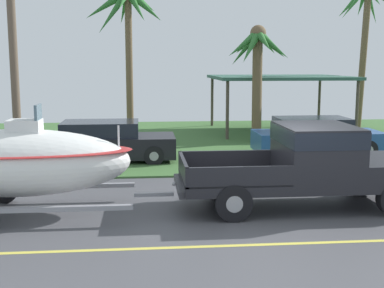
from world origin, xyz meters
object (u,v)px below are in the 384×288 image
(pickup_truck_towing, at_px, (314,162))
(parked_sedan_near, at_px, (316,137))
(palm_tree_near_left, at_px, (127,18))
(palm_tree_far_left, at_px, (257,54))
(carport_awning, at_px, (279,79))
(boat_on_trailer, at_px, (14,162))
(parked_sedan_far, at_px, (106,142))
(utility_pole, at_px, (12,22))
(palm_tree_near_right, at_px, (366,17))

(pickup_truck_towing, height_order, parked_sedan_near, pickup_truck_towing)
(palm_tree_near_left, xyz_separation_m, palm_tree_far_left, (5.25, -0.80, -1.46))
(carport_awning, relative_size, palm_tree_far_left, 1.29)
(parked_sedan_near, bearing_deg, boat_on_trailer, -144.19)
(boat_on_trailer, relative_size, palm_tree_near_left, 0.98)
(pickup_truck_towing, height_order, carport_awning, carport_awning)
(carport_awning, distance_m, palm_tree_near_left, 7.92)
(parked_sedan_far, height_order, utility_pole, utility_pole)
(utility_pole, bearing_deg, palm_tree_near_right, 32.90)
(palm_tree_near_right, bearing_deg, utility_pole, -147.10)
(parked_sedan_near, distance_m, carport_awning, 6.62)
(pickup_truck_towing, bearing_deg, boat_on_trailer, -180.00)
(boat_on_trailer, distance_m, palm_tree_near_left, 11.31)
(carport_awning, distance_m, palm_tree_far_left, 3.92)
(pickup_truck_towing, bearing_deg, palm_tree_near_right, 62.77)
(palm_tree_near_left, bearing_deg, carport_awning, 19.48)
(pickup_truck_towing, relative_size, palm_tree_near_left, 0.89)
(carport_awning, bearing_deg, parked_sedan_far, -138.60)
(parked_sedan_far, distance_m, utility_pole, 4.89)
(utility_pole, bearing_deg, pickup_truck_towing, -28.88)
(palm_tree_near_left, distance_m, palm_tree_far_left, 5.51)
(parked_sedan_far, height_order, palm_tree_near_right, palm_tree_near_right)
(palm_tree_near_left, xyz_separation_m, palm_tree_near_right, (11.59, 3.38, 0.45))
(palm_tree_near_right, height_order, palm_tree_far_left, palm_tree_near_right)
(palm_tree_near_left, bearing_deg, boat_on_trailer, -102.20)
(parked_sedan_near, xyz_separation_m, palm_tree_far_left, (-1.54, 3.04, 2.99))
(carport_awning, relative_size, utility_pole, 0.72)
(parked_sedan_far, xyz_separation_m, utility_pole, (-2.45, -1.82, 3.82))
(palm_tree_near_right, distance_m, palm_tree_far_left, 7.83)
(boat_on_trailer, xyz_separation_m, parked_sedan_near, (9.04, 6.52, -0.51))
(carport_awning, xyz_separation_m, palm_tree_far_left, (-1.82, -3.30, 1.08))
(boat_on_trailer, relative_size, parked_sedan_far, 1.39)
(boat_on_trailer, distance_m, parked_sedan_far, 6.26)
(parked_sedan_far, distance_m, palm_tree_near_right, 15.29)
(parked_sedan_far, xyz_separation_m, palm_tree_near_right, (12.27, 7.71, 4.89))
(boat_on_trailer, xyz_separation_m, palm_tree_near_right, (13.83, 13.74, 4.38))
(carport_awning, distance_m, palm_tree_near_right, 5.50)
(palm_tree_far_left, bearing_deg, palm_tree_near_left, 171.31)
(boat_on_trailer, height_order, parked_sedan_far, boat_on_trailer)
(pickup_truck_towing, xyz_separation_m, parked_sedan_near, (2.28, 6.52, -0.39))
(parked_sedan_near, distance_m, utility_pole, 10.88)
(boat_on_trailer, relative_size, utility_pole, 0.73)
(parked_sedan_far, bearing_deg, boat_on_trailer, -104.56)
(pickup_truck_towing, bearing_deg, carport_awning, 78.80)
(parked_sedan_near, height_order, utility_pole, utility_pole)
(palm_tree_far_left, xyz_separation_m, utility_pole, (-8.38, -5.34, 0.83))
(carport_awning, bearing_deg, parked_sedan_near, -92.44)
(boat_on_trailer, height_order, palm_tree_near_left, palm_tree_near_left)
(palm_tree_far_left, bearing_deg, carport_awning, 61.21)
(parked_sedan_near, bearing_deg, utility_pole, -166.93)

